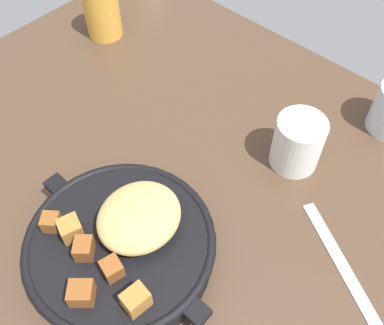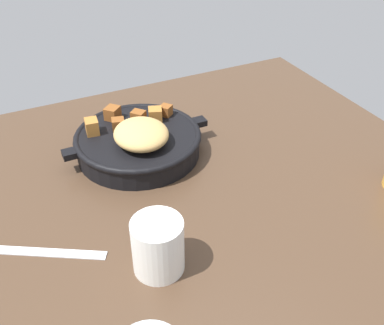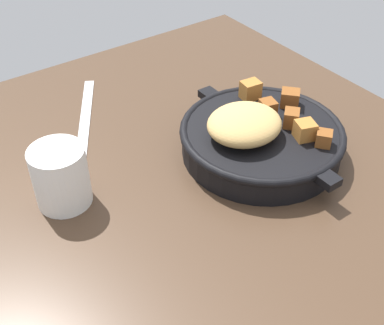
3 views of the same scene
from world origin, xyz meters
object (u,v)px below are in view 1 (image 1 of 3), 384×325
Objects in this scene: cast_iron_skillet at (123,244)px; butter_knife at (350,279)px; juice_glass_amber at (102,12)px; white_creamer_pitcher at (298,143)px.

cast_iron_skillet reaches higher than butter_knife.
butter_knife is 2.40× the size of juice_glass_amber.
butter_knife is 2.77× the size of white_creamer_pitcher.
white_creamer_pitcher is at bearing 175.96° from butter_knife.
white_creamer_pitcher is at bearing -2.04° from juice_glass_amber.
white_creamer_pitcher is (7.20, 27.47, 1.08)cm from cast_iron_skillet.
cast_iron_skillet is 2.94× the size of juice_glass_amber.
juice_glass_amber is at bearing 142.19° from cast_iron_skillet.
butter_knife is (23.27, 16.65, -2.88)cm from cast_iron_skillet.
white_creamer_pitcher reaches higher than butter_knife.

